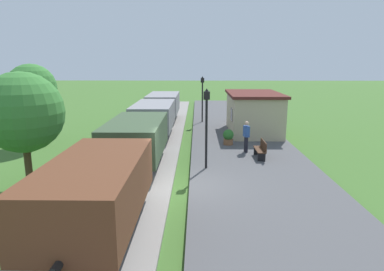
{
  "coord_description": "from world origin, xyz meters",
  "views": [
    {
      "loc": [
        0.5,
        -12.79,
        5.11
      ],
      "look_at": [
        0.27,
        2.87,
        1.66
      ],
      "focal_mm": 31.58,
      "sensor_mm": 36.0,
      "label": 1
    }
  ],
  "objects": [
    {
      "name": "ground_plane",
      "position": [
        0.0,
        0.0,
        0.0
      ],
      "size": [
        160.0,
        160.0,
        0.0
      ],
      "primitive_type": "plane",
      "color": "#3D6628"
    },
    {
      "name": "track_ballast",
      "position": [
        -2.4,
        0.0,
        0.06
      ],
      "size": [
        3.8,
        60.0,
        0.12
      ],
      "primitive_type": "cube",
      "color": "gray",
      "rests_on": "ground"
    },
    {
      "name": "potted_planter",
      "position": [
        2.37,
        6.82,
        0.72
      ],
      "size": [
        0.64,
        0.64,
        0.92
      ],
      "color": "brown",
      "rests_on": "platform_slab"
    },
    {
      "name": "station_hut",
      "position": [
        4.4,
        10.38,
        1.65
      ],
      "size": [
        3.5,
        5.8,
        2.78
      ],
      "color": "tan",
      "rests_on": "platform_slab"
    },
    {
      "name": "rail_far",
      "position": [
        -3.12,
        0.0,
        0.19
      ],
      "size": [
        0.07,
        60.0,
        0.14
      ],
      "primitive_type": "cube",
      "color": "slate",
      "rests_on": "track_ballast"
    },
    {
      "name": "bench_down_platform",
      "position": [
        3.79,
        14.6,
        0.72
      ],
      "size": [
        0.42,
        1.5,
        0.91
      ],
      "color": "#422819",
      "rests_on": "platform_slab"
    },
    {
      "name": "lamp_post_near",
      "position": [
        0.93,
        2.25,
        2.8
      ],
      "size": [
        0.28,
        0.28,
        3.7
      ],
      "color": "black",
      "rests_on": "platform_slab"
    },
    {
      "name": "freight_train",
      "position": [
        -2.4,
        6.21,
        1.4
      ],
      "size": [
        2.5,
        26.0,
        2.12
      ],
      "color": "brown",
      "rests_on": "rail_near"
    },
    {
      "name": "rail_near",
      "position": [
        -1.68,
        0.0,
        0.19
      ],
      "size": [
        0.07,
        60.0,
        0.14
      ],
      "primitive_type": "cube",
      "color": "slate",
      "rests_on": "track_ballast"
    },
    {
      "name": "tree_trackside_far",
      "position": [
        -9.38,
        7.34,
        3.52
      ],
      "size": [
        2.89,
        2.89,
        4.99
      ],
      "color": "#4C3823",
      "rests_on": "ground"
    },
    {
      "name": "bench_near_hut",
      "position": [
        3.79,
        3.99,
        0.72
      ],
      "size": [
        0.42,
        1.5,
        0.91
      ],
      "color": "#422819",
      "rests_on": "platform_slab"
    },
    {
      "name": "person_waiting",
      "position": [
        3.18,
        5.12,
        1.18
      ],
      "size": [
        0.33,
        0.43,
        1.71
      ],
      "rotation": [
        0.0,
        0.0,
        3.41
      ],
      "color": "black",
      "rests_on": "platform_slab"
    },
    {
      "name": "tree_trackside_mid",
      "position": [
        -6.26,
        0.07,
        3.17
      ],
      "size": [
        3.15,
        3.15,
        4.76
      ],
      "color": "#4C3823",
      "rests_on": "ground"
    },
    {
      "name": "platform_slab",
      "position": [
        3.2,
        0.0,
        0.12
      ],
      "size": [
        6.0,
        60.0,
        0.25
      ],
      "primitive_type": "cube",
      "color": "#4C4C4F",
      "rests_on": "ground"
    },
    {
      "name": "lamp_post_far",
      "position": [
        0.93,
        14.53,
        2.8
      ],
      "size": [
        0.28,
        0.28,
        3.7
      ],
      "color": "black",
      "rests_on": "platform_slab"
    }
  ]
}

